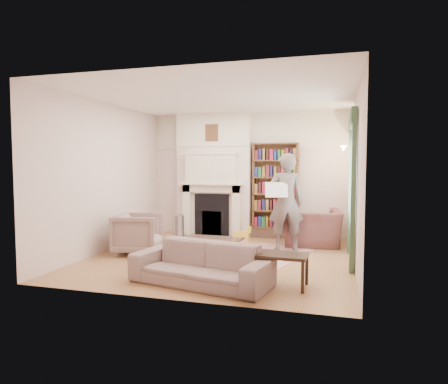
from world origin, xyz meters
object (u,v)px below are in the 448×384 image
(paraffin_heater, at_px, (178,228))
(armchair_reading, at_px, (311,228))
(armchair_left, at_px, (138,233))
(sofa, at_px, (201,264))
(man_reading, at_px, (286,202))
(rocking_horse, at_px, (241,237))
(coffee_table, at_px, (281,270))
(bookcase, at_px, (275,186))

(paraffin_heater, bearing_deg, armchair_reading, 4.14)
(armchair_reading, xyz_separation_m, paraffin_heater, (-2.82, -0.20, -0.09))
(armchair_left, height_order, sofa, armchair_left)
(armchair_left, relative_size, man_reading, 0.44)
(rocking_horse, bearing_deg, armchair_reading, 9.40)
(sofa, relative_size, paraffin_heater, 3.53)
(sofa, bearing_deg, coffee_table, 22.33)
(bookcase, height_order, sofa, bookcase)
(man_reading, xyz_separation_m, paraffin_heater, (-2.37, 0.40, -0.65))
(bookcase, relative_size, rocking_horse, 4.01)
(armchair_left, bearing_deg, rocking_horse, -69.59)
(man_reading, relative_size, coffee_table, 2.65)
(sofa, xyz_separation_m, man_reading, (0.84, 2.49, 0.64))
(rocking_horse, bearing_deg, man_reading, -17.76)
(armchair_reading, bearing_deg, bookcase, -42.39)
(sofa, xyz_separation_m, coffee_table, (1.07, 0.21, -0.06))
(armchair_left, bearing_deg, paraffin_heater, -21.93)
(armchair_left, xyz_separation_m, rocking_horse, (1.70, 1.11, -0.17))
(bookcase, height_order, armchair_reading, bookcase)
(armchair_left, distance_m, man_reading, 2.83)
(coffee_table, xyz_separation_m, rocking_horse, (-1.12, 2.40, -0.02))
(sofa, relative_size, rocking_horse, 4.21)
(bookcase, bearing_deg, coffee_table, -80.12)
(bookcase, distance_m, paraffin_heater, 2.32)
(coffee_table, xyz_separation_m, paraffin_heater, (-2.60, 2.68, 0.05))
(bookcase, distance_m, armchair_reading, 1.30)
(coffee_table, relative_size, paraffin_heater, 1.27)
(armchair_reading, height_order, rocking_horse, armchair_reading)
(bookcase, height_order, armchair_left, bookcase)
(man_reading, bearing_deg, armchair_reading, -143.38)
(paraffin_heater, xyz_separation_m, rocking_horse, (1.48, -0.28, -0.07))
(bookcase, distance_m, sofa, 3.81)
(armchair_left, xyz_separation_m, paraffin_heater, (0.23, 1.39, -0.10))
(bookcase, relative_size, paraffin_heater, 3.36)
(sofa, distance_m, rocking_horse, 2.61)
(man_reading, distance_m, paraffin_heater, 2.49)
(armchair_reading, bearing_deg, armchair_left, 20.50)
(man_reading, height_order, rocking_horse, man_reading)
(armchair_reading, xyz_separation_m, armchair_left, (-3.04, -1.60, 0.01))
(coffee_table, bearing_deg, rocking_horse, 118.39)
(bookcase, xyz_separation_m, armchair_left, (-2.22, -2.18, -0.80))
(man_reading, distance_m, coffee_table, 2.40)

